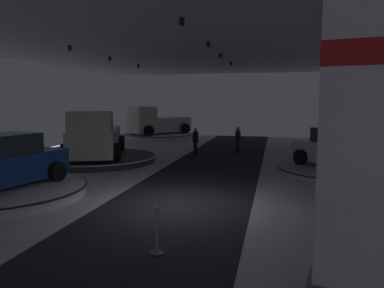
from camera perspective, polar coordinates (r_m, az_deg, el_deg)
ground at (r=11.16m, az=-2.23°, el=-9.49°), size 24.00×44.00×0.06m
ceiling_with_spotlights at (r=10.99m, az=-2.38°, el=19.65°), size 24.00×44.00×0.39m
column_right at (r=10.65m, az=23.26°, el=4.35°), size 1.54×1.54×5.50m
brand_sign_pylon at (r=5.82m, az=24.53°, el=-1.54°), size 1.36×0.86×4.49m
display_platform_mid_right at (r=17.12m, az=22.24°, el=-3.74°), size 5.42×5.42×0.22m
display_car_mid_right at (r=17.01m, az=22.29°, el=-0.87°), size 4.14×4.33×1.71m
display_platform_mid_left at (r=19.30m, az=-14.66°, el=-2.17°), size 6.06×6.06×0.32m
pickup_truck_mid_left at (r=18.85m, az=-14.88°, el=0.92°), size 4.06×5.70×2.30m
display_platform_deep_left at (r=31.00m, az=-5.11°, el=1.34°), size 5.96×5.96×0.35m
pickup_truck_deep_left at (r=30.73m, az=-5.62°, el=3.33°), size 4.84×5.51×2.30m
display_platform_far_right at (r=23.52m, az=24.58°, el=-1.06°), size 5.34×5.34×0.27m
display_car_far_right at (r=23.42m, az=24.62°, el=1.09°), size 4.41×2.68×1.71m
display_platform_near_left at (r=13.37m, az=-27.58°, el=-6.60°), size 5.34×5.34×0.34m
display_car_near_left at (r=13.22m, az=-27.69°, el=-2.71°), size 2.91×4.48×1.71m
visitor_walking_near at (r=20.64m, az=0.54°, el=0.66°), size 0.32×0.32×1.59m
visitor_walking_far at (r=21.54m, az=7.17°, el=0.86°), size 0.32×0.32×1.59m
stanchion_a at (r=7.63m, az=-5.48°, el=-14.19°), size 0.28×0.28×1.01m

